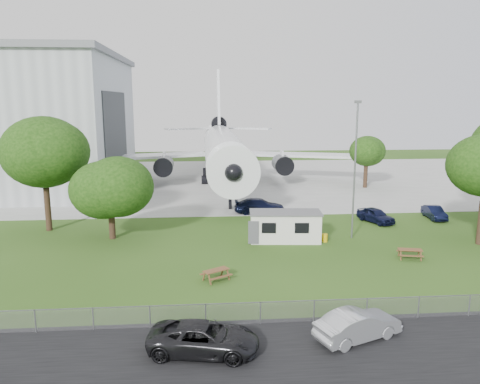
{
  "coord_description": "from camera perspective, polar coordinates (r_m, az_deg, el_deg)",
  "views": [
    {
      "loc": [
        -5.04,
        -33.24,
        12.12
      ],
      "look_at": [
        -1.71,
        8.0,
        4.0
      ],
      "focal_mm": 35.0,
      "sensor_mm": 36.0,
      "label": 1
    }
  ],
  "objects": [
    {
      "name": "car_west_estate",
      "position": [
        23.86,
        -4.43,
        -17.39
      ],
      "size": [
        5.74,
        3.37,
        1.5
      ],
      "primitive_type": "imported",
      "rotation": [
        0.0,
        0.0,
        1.4
      ],
      "color": "black",
      "rests_on": "ground"
    },
    {
      "name": "lamp_mast",
      "position": [
        42.05,
        13.81,
        2.41
      ],
      "size": [
        0.16,
        0.16,
        12.0
      ],
      "primitive_type": "cylinder",
      "color": "slate",
      "rests_on": "ground"
    },
    {
      "name": "concrete_apron",
      "position": [
        72.44,
        -0.55,
        1.49
      ],
      "size": [
        120.0,
        46.0,
        0.03
      ],
      "primitive_type": "cube",
      "color": "#B7B7B2",
      "rests_on": "ground"
    },
    {
      "name": "ground",
      "position": [
        35.74,
        3.82,
        -8.75
      ],
      "size": [
        160.0,
        160.0,
        0.0
      ],
      "primitive_type": "plane",
      "color": "#3E6120"
    },
    {
      "name": "tree_west_big",
      "position": [
        46.81,
        -22.82,
        3.94
      ],
      "size": [
        8.59,
        8.59,
        11.3
      ],
      "color": "#382619",
      "rests_on": "ground"
    },
    {
      "name": "car_apron_van",
      "position": [
        51.07,
        2.39,
        -1.71
      ],
      "size": [
        5.51,
        2.27,
        1.59
      ],
      "primitive_type": "imported",
      "rotation": [
        0.0,
        0.0,
        1.57
      ],
      "color": "black",
      "rests_on": "ground"
    },
    {
      "name": "airliner",
      "position": [
        69.5,
        -2.09,
        5.44
      ],
      "size": [
        46.36,
        47.73,
        17.69
      ],
      "color": "white",
      "rests_on": "ground"
    },
    {
      "name": "site_cabin",
      "position": [
        41.17,
        5.54,
        -4.17
      ],
      "size": [
        6.85,
        3.22,
        2.62
      ],
      "color": "silver",
      "rests_on": "ground"
    },
    {
      "name": "car_ne_hatch",
      "position": [
        49.13,
        16.2,
        -2.76
      ],
      "size": [
        3.26,
        4.59,
        1.45
      ],
      "primitive_type": "imported",
      "rotation": [
        0.0,
        0.0,
        0.41
      ],
      "color": "black",
      "rests_on": "ground"
    },
    {
      "name": "picnic_west",
      "position": [
        32.68,
        -2.92,
        -10.69
      ],
      "size": [
        2.32,
        2.22,
        0.76
      ],
      "primitive_type": null,
      "rotation": [
        0.0,
        0.0,
        0.55
      ],
      "color": "brown",
      "rests_on": "ground"
    },
    {
      "name": "tree_west_small",
      "position": [
        42.44,
        -15.58,
        0.67
      ],
      "size": [
        7.15,
        7.15,
        8.32
      ],
      "color": "#382619",
      "rests_on": "ground"
    },
    {
      "name": "asphalt_strip",
      "position": [
        24.12,
        8.57,
        -19.17
      ],
      "size": [
        120.0,
        8.0,
        0.02
      ],
      "primitive_type": "cube",
      "color": "black",
      "rests_on": "ground"
    },
    {
      "name": "tree_far_apron",
      "position": [
        67.7,
        15.2,
        5.02
      ],
      "size": [
        5.55,
        5.55,
        8.2
      ],
      "color": "#382619",
      "rests_on": "ground"
    },
    {
      "name": "fence",
      "position": [
        27.13,
        6.84,
        -15.52
      ],
      "size": [
        58.0,
        0.04,
        1.3
      ],
      "primitive_type": "cube",
      "color": "gray",
      "rests_on": "ground"
    },
    {
      "name": "car_ne_sedan",
      "position": [
        52.63,
        22.6,
        -2.34
      ],
      "size": [
        1.73,
        4.09,
        1.31
      ],
      "primitive_type": "imported",
      "rotation": [
        0.0,
        0.0,
        -0.09
      ],
      "color": "black",
      "rests_on": "ground"
    },
    {
      "name": "picnic_east",
      "position": [
        39.13,
        19.96,
        -7.63
      ],
      "size": [
        2.07,
        1.84,
        0.76
      ],
      "primitive_type": null,
      "rotation": [
        0.0,
        0.0,
        -0.21
      ],
      "color": "brown",
      "rests_on": "ground"
    },
    {
      "name": "car_centre_sedan",
      "position": [
        25.69,
        14.18,
        -15.48
      ],
      "size": [
        4.95,
        3.29,
        1.54
      ],
      "primitive_type": "imported",
      "rotation": [
        0.0,
        0.0,
        1.96
      ],
      "color": "#AFB1B6",
      "rests_on": "ground"
    }
  ]
}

